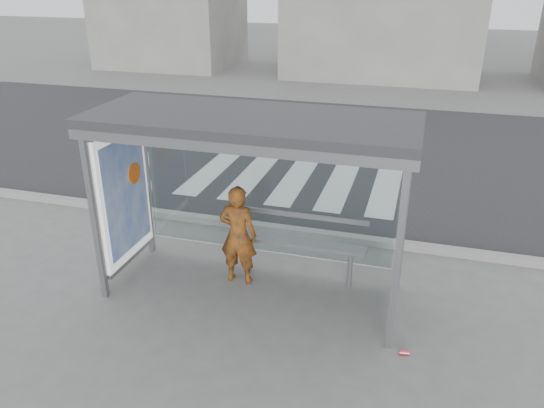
% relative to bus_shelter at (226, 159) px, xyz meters
% --- Properties ---
extents(ground, '(80.00, 80.00, 0.00)m').
position_rel_bus_shelter_xyz_m(ground, '(0.37, -0.06, -1.98)').
color(ground, '#61615F').
rests_on(ground, ground).
extents(road, '(30.00, 10.00, 0.01)m').
position_rel_bus_shelter_xyz_m(road, '(0.37, 6.94, -1.98)').
color(road, '#232326').
rests_on(road, ground).
extents(curb, '(30.00, 0.18, 0.12)m').
position_rel_bus_shelter_xyz_m(curb, '(0.37, 1.89, -1.92)').
color(curb, gray).
rests_on(curb, ground).
extents(crosswalk, '(4.55, 3.00, 0.00)m').
position_rel_bus_shelter_xyz_m(crosswalk, '(-0.13, 4.44, -1.98)').
color(crosswalk, silver).
rests_on(crosswalk, ground).
extents(bus_shelter, '(4.25, 1.65, 2.62)m').
position_rel_bus_shelter_xyz_m(bus_shelter, '(0.00, 0.00, 0.00)').
color(bus_shelter, gray).
rests_on(bus_shelter, ground).
extents(building_center, '(8.00, 5.00, 5.00)m').
position_rel_bus_shelter_xyz_m(building_center, '(0.37, 17.94, 0.52)').
color(building_center, slate).
rests_on(building_center, ground).
extents(person, '(0.56, 0.37, 1.54)m').
position_rel_bus_shelter_xyz_m(person, '(0.08, 0.17, -1.21)').
color(person, orange).
rests_on(person, ground).
extents(bench, '(1.99, 0.27, 1.03)m').
position_rel_bus_shelter_xyz_m(bench, '(0.91, 0.49, -1.38)').
color(bench, gray).
rests_on(bench, ground).
extents(soda_can, '(0.13, 0.09, 0.06)m').
position_rel_bus_shelter_xyz_m(soda_can, '(2.57, -0.86, -1.95)').
color(soda_can, '#DB4051').
rests_on(soda_can, ground).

